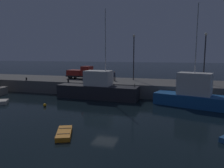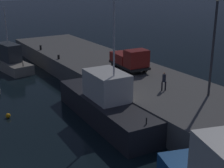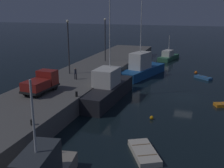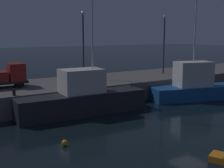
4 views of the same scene
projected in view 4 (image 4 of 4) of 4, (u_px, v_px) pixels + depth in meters
ground_plane at (190, 133)px, 22.99m from camera, size 320.00×320.00×0.00m
pier_quay at (91, 89)px, 35.94m from camera, size 69.97×9.41×2.14m
fishing_boat_blue at (198, 86)px, 35.10m from camera, size 12.41×6.52×13.24m
fishing_boat_white at (81, 98)px, 28.71m from camera, size 12.91×4.09×13.49m
mooring_buoy_mid at (65, 143)px, 20.41m from camera, size 0.43×0.43×0.43m
lamp_post_west at (83, 40)px, 36.38m from camera, size 0.44×0.44×8.24m
lamp_post_east at (164, 40)px, 41.24m from camera, size 0.44×0.44×8.06m
utility_truck at (4, 76)px, 30.62m from camera, size 5.16×2.65×2.48m
dockworker at (70, 75)px, 33.39m from camera, size 0.41×0.43×1.71m
bollard_west at (14, 92)px, 26.69m from camera, size 0.28×0.28×0.61m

